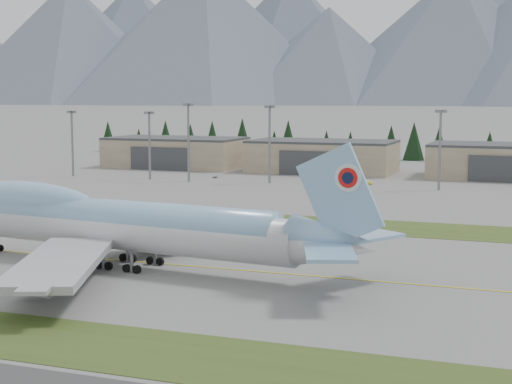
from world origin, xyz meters
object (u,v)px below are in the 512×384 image
at_px(boeing_747_freighter, 119,224).
at_px(service_vehicle_b, 366,184).
at_px(hangar_center, 323,156).
at_px(service_vehicle_a, 216,178).
at_px(hangar_right, 508,161).
at_px(hangar_left, 176,152).

bearing_deg(boeing_747_freighter, service_vehicle_b, 91.03).
relative_size(hangar_center, service_vehicle_a, 13.64).
bearing_deg(hangar_center, service_vehicle_b, -55.55).
height_order(boeing_747_freighter, service_vehicle_a, boeing_747_freighter).
bearing_deg(service_vehicle_a, boeing_747_freighter, -92.94).
distance_m(boeing_747_freighter, service_vehicle_b, 122.56).
relative_size(hangar_right, service_vehicle_b, 11.91).
height_order(hangar_right, service_vehicle_a, hangar_right).
bearing_deg(boeing_747_freighter, service_vehicle_a, 113.08).
bearing_deg(service_vehicle_b, hangar_center, 41.04).
relative_size(boeing_747_freighter, hangar_right, 1.57).
distance_m(boeing_747_freighter, hangar_right, 161.38).
bearing_deg(hangar_left, boeing_747_freighter, -67.03).
distance_m(service_vehicle_a, service_vehicle_b, 48.62).
xyz_separation_m(boeing_747_freighter, hangar_left, (-65.05, 153.45, -1.15)).
distance_m(hangar_center, hangar_right, 60.00).
bearing_deg(boeing_747_freighter, hangar_left, 119.46).
bearing_deg(hangar_left, service_vehicle_b, -22.41).
bearing_deg(service_vehicle_a, service_vehicle_b, -22.05).
bearing_deg(hangar_right, hangar_center, 180.00).
height_order(hangar_left, hangar_right, same).
relative_size(hangar_left, service_vehicle_a, 13.64).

